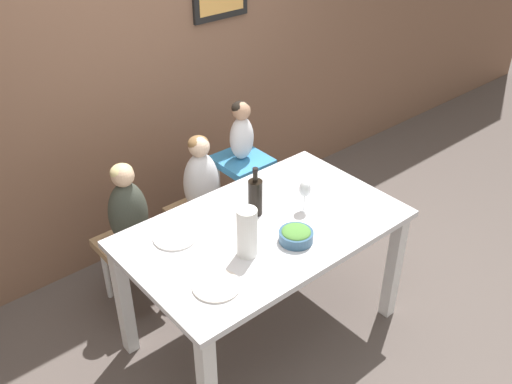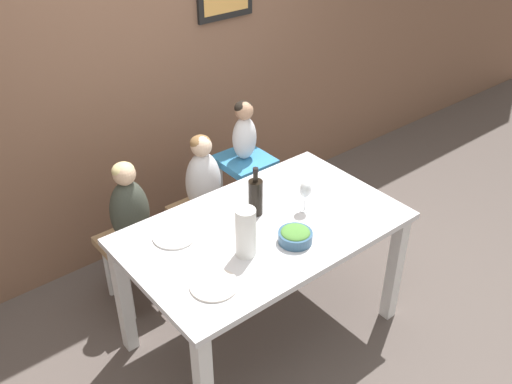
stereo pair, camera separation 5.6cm
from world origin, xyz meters
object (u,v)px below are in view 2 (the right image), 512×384
paper_towel_roll (246,232)px  person_child_center (203,177)px  chair_far_left (135,250)px  dinner_plate_back_left (175,236)px  wine_bottle (256,196)px  chair_far_center (206,219)px  person_baby_right (244,130)px  wine_glass_near (305,190)px  salad_bowl_large (295,235)px  chair_right_highchair (245,180)px  dinner_plate_front_left (214,285)px  person_child_left (129,206)px

paper_towel_roll → person_child_center: bearing=69.4°
chair_far_left → paper_towel_roll: bearing=-76.2°
chair_far_left → paper_towel_roll: size_ratio=1.71×
chair_far_left → dinner_plate_back_left: 0.64m
wine_bottle → paper_towel_roll: bearing=-136.7°
chair_far_center → wine_bottle: 0.79m
chair_far_center → person_baby_right: 0.64m
chair_far_center → person_child_center: person_child_center is taller
person_baby_right → wine_bottle: size_ratio=1.39×
paper_towel_roll → wine_glass_near: bearing=11.2°
chair_far_left → chair_far_center: bearing=0.0°
chair_far_center → salad_bowl_large: size_ratio=2.55×
person_baby_right → salad_bowl_large: size_ratio=2.26×
person_child_center → paper_towel_roll: paper_towel_roll is taller
chair_right_highchair → wine_bottle: wine_bottle is taller
chair_right_highchair → paper_towel_roll: 1.12m
person_baby_right → dinner_plate_back_left: size_ratio=1.76×
person_child_center → person_baby_right: bearing=0.1°
person_baby_right → wine_bottle: 0.71m
chair_right_highchair → dinner_plate_front_left: size_ratio=3.18×
paper_towel_roll → salad_bowl_large: bearing=-17.4°
dinner_plate_back_left → wine_bottle: bearing=-11.9°
chair_right_highchair → person_child_left: size_ratio=1.34×
chair_right_highchair → dinner_plate_back_left: 1.01m
chair_far_left → wine_glass_near: size_ratio=2.46×
chair_right_highchair → paper_towel_roll: paper_towel_roll is taller
person_child_left → wine_glass_near: 1.03m
person_baby_right → paper_towel_roll: size_ratio=1.51×
person_child_left → salad_bowl_large: bearing=-63.4°
wine_bottle → dinner_plate_back_left: wine_bottle is taller
chair_far_left → salad_bowl_large: (0.46, -0.92, 0.44)m
chair_far_left → person_baby_right: 1.01m
person_child_center → salad_bowl_large: (-0.06, -0.92, 0.11)m
paper_towel_roll → dinner_plate_back_left: 0.41m
chair_far_left → wine_bottle: (0.46, -0.60, 0.51)m
person_baby_right → paper_towel_roll: bearing=-127.6°
person_child_left → dinner_plate_front_left: bearing=-93.4°
dinner_plate_back_left → chair_right_highchair: bearing=30.5°
dinner_plate_front_left → person_baby_right: bearing=45.8°
person_child_center → wine_bottle: 0.63m
chair_far_center → dinner_plate_front_left: bearing=-121.7°
chair_far_left → person_child_left: bearing=90.0°
person_baby_right → paper_towel_roll: (-0.65, -0.84, -0.02)m
salad_bowl_large → paper_towel_roll: bearing=162.6°
person_child_left → wine_bottle: bearing=-52.3°
person_child_center → wine_bottle: bearing=-95.6°
person_child_left → wine_glass_near: person_child_left is taller
chair_far_left → dinner_plate_back_left: bearing=-89.6°
person_baby_right → paper_towel_roll: 1.06m
wine_glass_near → chair_far_left: bearing=133.0°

